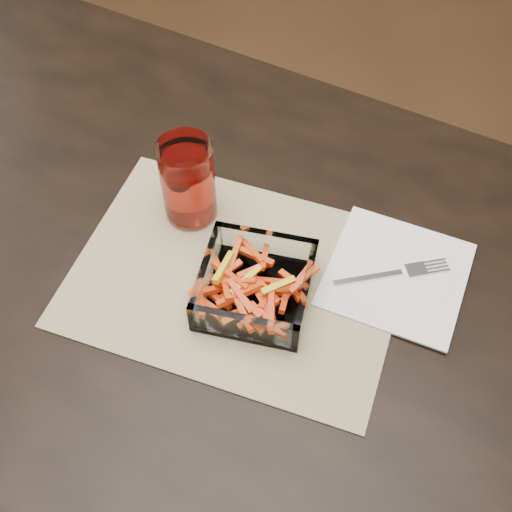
# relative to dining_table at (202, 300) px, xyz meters

# --- Properties ---
(dining_table) EXTENTS (1.60, 0.90, 0.75)m
(dining_table) POSITION_rel_dining_table_xyz_m (0.00, 0.00, 0.00)
(dining_table) COLOR black
(dining_table) RESTS_ON ground
(placemat) EXTENTS (0.49, 0.39, 0.00)m
(placemat) POSITION_rel_dining_table_xyz_m (0.06, 0.01, 0.09)
(placemat) COLOR tan
(placemat) RESTS_ON dining_table
(glass_bowl) EXTENTS (0.18, 0.18, 0.06)m
(glass_bowl) POSITION_rel_dining_table_xyz_m (0.09, -0.01, 0.11)
(glass_bowl) COLOR white
(glass_bowl) RESTS_ON placemat
(tumbler) EXTENTS (0.08, 0.08, 0.14)m
(tumbler) POSITION_rel_dining_table_xyz_m (-0.06, 0.08, 0.15)
(tumbler) COLOR white
(tumbler) RESTS_ON placemat
(napkin) EXTENTS (0.20, 0.20, 0.00)m
(napkin) POSITION_rel_dining_table_xyz_m (0.25, 0.12, 0.09)
(napkin) COLOR white
(napkin) RESTS_ON placemat
(fork) EXTENTS (0.14, 0.12, 0.00)m
(fork) POSITION_rel_dining_table_xyz_m (0.25, 0.12, 0.10)
(fork) COLOR silver
(fork) RESTS_ON napkin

